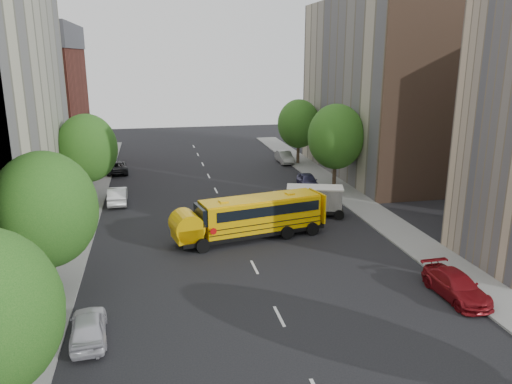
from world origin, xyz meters
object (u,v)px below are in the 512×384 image
object	(u,v)px
parked_car_2	(116,167)
parked_car_4	(308,181)
street_tree_1	(45,210)
safari_truck	(309,200)
parked_car_1	(118,195)
parked_car_3	(456,286)
street_tree_5	(299,124)
parked_car_5	(285,157)
street_tree_2	(87,148)
parked_car_0	(88,327)
street_tree_4	(336,137)
school_bus	(250,216)

from	to	relation	value
parked_car_2	parked_car_4	world-z (taller)	parked_car_4
street_tree_1	parked_car_4	world-z (taller)	street_tree_1
safari_truck	parked_car_1	bearing A→B (deg)	173.69
street_tree_1	parked_car_3	distance (m)	21.41
street_tree_5	parked_car_5	world-z (taller)	street_tree_5
street_tree_5	parked_car_2	distance (m)	21.00
parked_car_2	parked_car_4	bearing A→B (deg)	145.03
street_tree_2	parked_car_5	bearing A→B (deg)	31.95
parked_car_0	street_tree_1	bearing A→B (deg)	-67.77
safari_truck	parked_car_1	xyz separation A→B (m)	(-15.10, 6.49, -0.52)
parked_car_1	parked_car_3	bearing A→B (deg)	129.67
street_tree_1	parked_car_5	xyz separation A→B (m)	(20.60, 30.85, -4.26)
street_tree_4	school_bus	world-z (taller)	street_tree_4
parked_car_2	parked_car_5	world-z (taller)	parked_car_5
safari_truck	parked_car_3	size ratio (longest dim) A/B	1.27
safari_truck	parked_car_0	distance (m)	21.59
school_bus	parked_car_0	xyz separation A→B (m)	(-9.55, -11.22, -0.97)
safari_truck	parked_car_3	distance (m)	15.42
street_tree_4	street_tree_5	bearing A→B (deg)	90.00
parked_car_2	street_tree_4	bearing A→B (deg)	144.98
street_tree_2	safari_truck	bearing A→B (deg)	-21.77
parked_car_1	parked_car_3	size ratio (longest dim) A/B	0.97
parked_car_2	parked_car_4	xyz separation A→B (m)	(18.40, -10.31, 0.02)
street_tree_2	school_bus	world-z (taller)	street_tree_2
parked_car_1	parked_car_3	xyz separation A→B (m)	(18.40, -21.54, -0.06)
school_bus	safari_truck	size ratio (longest dim) A/B	1.84
street_tree_1	street_tree_2	size ratio (longest dim) A/B	1.03
parked_car_2	parked_car_5	distance (m)	19.24
school_bus	safari_truck	distance (m)	6.99
parked_car_2	parked_car_3	bearing A→B (deg)	114.09
street_tree_4	school_bus	xyz separation A→B (m)	(-10.31, -11.05, -3.44)
street_tree_2	parked_car_0	bearing A→B (deg)	-84.53
safari_truck	parked_car_5	bearing A→B (deg)	97.46
parked_car_3	parked_car_5	xyz separation A→B (m)	(0.00, 34.81, 0.03)
school_bus	parked_car_2	size ratio (longest dim) A/B	2.23
parked_car_0	parked_car_2	distance (m)	33.84
street_tree_1	school_bus	bearing A→B (deg)	30.73
street_tree_2	school_bus	bearing A→B (deg)	-43.40
street_tree_5	school_bus	size ratio (longest dim) A/B	0.70
street_tree_5	parked_car_1	distance (m)	23.71
safari_truck	parked_car_2	world-z (taller)	safari_truck
street_tree_2	street_tree_4	world-z (taller)	street_tree_4
street_tree_2	parked_car_4	xyz separation A→B (m)	(19.80, 1.26, -4.15)
street_tree_2	street_tree_5	world-z (taller)	street_tree_2
school_bus	safari_truck	bearing A→B (deg)	24.71
parked_car_2	parked_car_5	xyz separation A→B (m)	(19.20, 1.28, 0.02)
parked_car_1	street_tree_5	bearing A→B (deg)	-148.74
street_tree_4	parked_car_1	size ratio (longest dim) A/B	1.84
school_bus	parked_car_2	distance (m)	24.87
street_tree_1	street_tree_4	bearing A→B (deg)	39.29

